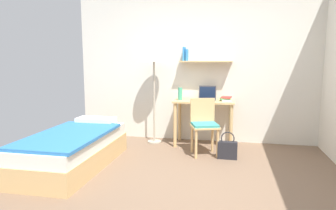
{
  "coord_description": "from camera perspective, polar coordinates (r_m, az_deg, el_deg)",
  "views": [
    {
      "loc": [
        0.53,
        -3.3,
        1.43
      ],
      "look_at": [
        -0.26,
        0.51,
        0.85
      ],
      "focal_mm": 32.21,
      "sensor_mm": 36.0,
      "label": 1
    }
  ],
  "objects": [
    {
      "name": "handbag",
      "position": [
        4.53,
        11.17,
        -8.23
      ],
      "size": [
        0.28,
        0.11,
        0.4
      ],
      "color": "#232328",
      "rests_on": "ground_plane"
    },
    {
      "name": "standing_lamp",
      "position": [
        5.15,
        -2.69,
        8.57
      ],
      "size": [
        0.41,
        0.41,
        1.63
      ],
      "color": "#B2A893",
      "rests_on": "ground_plane"
    },
    {
      "name": "ground_plane",
      "position": [
        3.64,
        2.4,
        -14.68
      ],
      "size": [
        5.28,
        5.28,
        0.0
      ],
      "primitive_type": "plane",
      "color": "brown"
    },
    {
      "name": "bed",
      "position": [
        4.31,
        -17.33,
        -7.97
      ],
      "size": [
        0.86,
        1.84,
        0.54
      ],
      "color": "tan",
      "rests_on": "ground_plane"
    },
    {
      "name": "desk_chair",
      "position": [
        4.61,
        6.83,
        -3.45
      ],
      "size": [
        0.49,
        0.48,
        0.85
      ],
      "color": "tan",
      "rests_on": "ground_plane"
    },
    {
      "name": "water_bottle",
      "position": [
        5.05,
        2.31,
        2.14
      ],
      "size": [
        0.07,
        0.07,
        0.21
      ],
      "primitive_type": "cylinder",
      "color": "#42A87F",
      "rests_on": "desk"
    },
    {
      "name": "book_stack",
      "position": [
        5.05,
        10.88,
        1.19
      ],
      "size": [
        0.2,
        0.25,
        0.07
      ],
      "color": "silver",
      "rests_on": "desk"
    },
    {
      "name": "wall_back",
      "position": [
        5.35,
        6.0,
        7.06
      ],
      "size": [
        4.4,
        0.27,
        2.6
      ],
      "color": "silver",
      "rests_on": "ground_plane"
    },
    {
      "name": "laptop",
      "position": [
        5.15,
        7.42,
        1.68
      ],
      "size": [
        0.3,
        0.24,
        0.23
      ],
      "color": "#2D2D33",
      "rests_on": "desk"
    },
    {
      "name": "desk",
      "position": [
        5.09,
        6.82,
        -0.8
      ],
      "size": [
        1.0,
        0.55,
        0.77
      ],
      "color": "tan",
      "rests_on": "ground_plane"
    }
  ]
}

